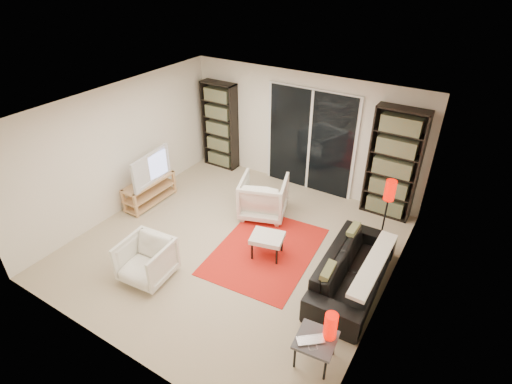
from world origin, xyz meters
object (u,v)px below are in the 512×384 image
bookshelf_left (220,126)px  bookshelf_right (393,164)px  sofa (353,270)px  tv_stand (150,191)px  side_table (316,341)px  ottoman (267,239)px  floor_lamp (389,198)px  armchair_back (263,197)px  armchair_front (146,260)px

bookshelf_left → bookshelf_right: 3.85m
bookshelf_right → sofa: (0.14, -2.20, -0.75)m
tv_stand → side_table: tv_stand is taller
ottoman → sofa: bearing=2.4°
bookshelf_left → tv_stand: (-0.24, -2.07, -0.71)m
sofa → side_table: bearing=-179.9°
floor_lamp → ottoman: bearing=-140.4°
sofa → side_table: size_ratio=4.00×
ottoman → bookshelf_left: bearing=138.5°
armchair_back → ottoman: size_ratio=1.42×
floor_lamp → bookshelf_right: bearing=102.0°
armchair_back → floor_lamp: (2.18, 0.24, 0.56)m
armchair_front → ottoman: bearing=42.3°
sofa → floor_lamp: floor_lamp is taller
tv_stand → armchair_front: (1.49, -1.59, 0.07)m
bookshelf_right → floor_lamp: bookshelf_right is taller
armchair_back → floor_lamp: size_ratio=0.68×
armchair_front → side_table: (2.80, -0.01, 0.02)m
tv_stand → sofa: 4.24m
armchair_back → armchair_front: (-0.63, -2.41, -0.06)m
armchair_back → side_table: bearing=112.6°
sofa → floor_lamp: bearing=-5.7°
bookshelf_left → armchair_back: size_ratio=2.27×
bookshelf_left → side_table: bookshelf_left is taller
bookshelf_left → side_table: size_ratio=3.78×
bookshelf_right → ottoman: (-1.30, -2.26, -0.71)m
sofa → floor_lamp: size_ratio=1.63×
bookshelf_left → ottoman: (2.55, -2.26, -0.63)m
bookshelf_right → tv_stand: size_ratio=1.84×
floor_lamp → side_table: bearing=-90.3°
bookshelf_left → floor_lamp: bearing=-14.0°
bookshelf_left → side_table: 5.50m
bookshelf_right → floor_lamp: bearing=-78.0°
bookshelf_right → armchair_back: size_ratio=2.45×
bookshelf_left → ottoman: bearing=-41.5°
tv_stand → armchair_front: size_ratio=1.57×
bookshelf_left → sofa: (3.99, -2.20, -0.67)m
tv_stand → ottoman: tv_stand is taller
tv_stand → armchair_back: armchair_back is taller
armchair_back → floor_lamp: floor_lamp is taller
ottoman → bookshelf_right: bearing=60.1°
bookshelf_right → side_table: (0.20, -3.67, -0.70)m
side_table → floor_lamp: floor_lamp is taller
tv_stand → floor_lamp: bearing=13.8°
side_table → sofa: bearing=92.3°
sofa → armchair_back: 2.31m
armchair_back → ottoman: (0.67, -1.01, -0.05)m
armchair_front → floor_lamp: size_ratio=0.58×
sofa → armchair_back: size_ratio=2.41×
sofa → armchair_front: (-2.74, -1.46, 0.03)m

